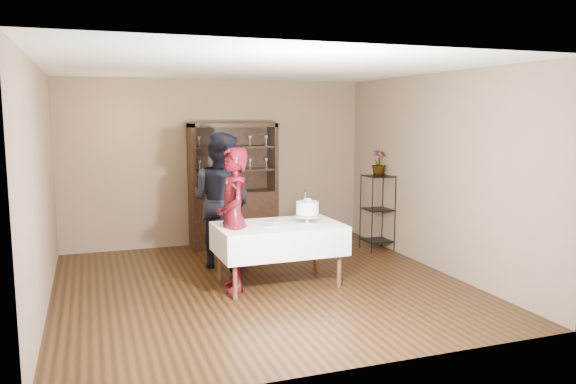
% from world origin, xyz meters
% --- Properties ---
extents(floor, '(5.00, 5.00, 0.00)m').
position_xyz_m(floor, '(0.00, 0.00, 0.00)').
color(floor, black).
rests_on(floor, ground).
extents(ceiling, '(5.00, 5.00, 0.00)m').
position_xyz_m(ceiling, '(0.00, 0.00, 2.70)').
color(ceiling, white).
rests_on(ceiling, back_wall).
extents(back_wall, '(5.00, 0.02, 2.70)m').
position_xyz_m(back_wall, '(0.00, 2.50, 1.35)').
color(back_wall, '#75614B').
rests_on(back_wall, floor).
extents(wall_left, '(0.02, 5.00, 2.70)m').
position_xyz_m(wall_left, '(-2.50, 0.00, 1.35)').
color(wall_left, '#75614B').
rests_on(wall_left, floor).
extents(wall_right, '(0.02, 5.00, 2.70)m').
position_xyz_m(wall_right, '(2.50, 0.00, 1.35)').
color(wall_right, '#75614B').
rests_on(wall_right, floor).
extents(china_hutch, '(1.40, 0.48, 2.00)m').
position_xyz_m(china_hutch, '(0.20, 2.25, 0.66)').
color(china_hutch, black).
rests_on(china_hutch, floor).
extents(plant_etagere, '(0.42, 0.42, 1.20)m').
position_xyz_m(plant_etagere, '(2.28, 1.20, 0.65)').
color(plant_etagere, black).
rests_on(plant_etagere, floor).
extents(cake_table, '(1.57, 0.98, 0.78)m').
position_xyz_m(cake_table, '(0.21, -0.03, 0.60)').
color(cake_table, silver).
rests_on(cake_table, floor).
extents(woman, '(0.45, 0.66, 1.76)m').
position_xyz_m(woman, '(-0.36, -0.02, 0.88)').
color(woman, '#33040F').
rests_on(woman, floor).
extents(man, '(1.15, 1.17, 1.90)m').
position_xyz_m(man, '(-0.27, 1.06, 0.95)').
color(man, black).
rests_on(man, floor).
extents(cake, '(0.34, 0.34, 0.44)m').
position_xyz_m(cake, '(0.57, -0.10, 0.95)').
color(cake, white).
rests_on(cake, cake_table).
extents(plate_near, '(0.26, 0.26, 0.01)m').
position_xyz_m(plate_near, '(0.10, -0.11, 0.79)').
color(plate_near, white).
rests_on(plate_near, cake_table).
extents(plate_far, '(0.21, 0.21, 0.01)m').
position_xyz_m(plate_far, '(0.18, 0.13, 0.79)').
color(plate_far, white).
rests_on(plate_far, cake_table).
extents(potted_plant, '(0.24, 0.24, 0.39)m').
position_xyz_m(potted_plant, '(2.31, 1.25, 1.38)').
color(potted_plant, '#486530').
rests_on(potted_plant, plant_etagere).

